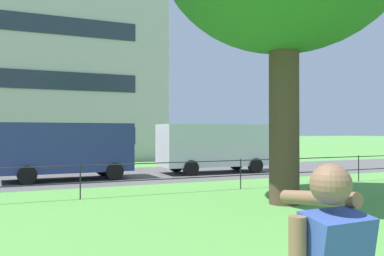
{
  "coord_description": "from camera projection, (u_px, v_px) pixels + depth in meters",
  "views": [
    {
      "loc": [
        0.8,
        0.69,
        1.9
      ],
      "look_at": [
        3.8,
        7.53,
        1.97
      ],
      "focal_mm": 38.76,
      "sensor_mm": 36.0,
      "label": 1
    }
  ],
  "objects": [
    {
      "name": "panel_van_far_right",
      "position": [
        67.0,
        148.0,
        16.36
      ],
      "size": [
        5.06,
        2.23,
        2.24
      ],
      "color": "navy",
      "rests_on": "ground"
    },
    {
      "name": "panel_van_far_left",
      "position": [
        214.0,
        145.0,
        19.22
      ],
      "size": [
        5.05,
        2.21,
        2.24
      ],
      "color": "silver",
      "rests_on": "ground"
    }
  ]
}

